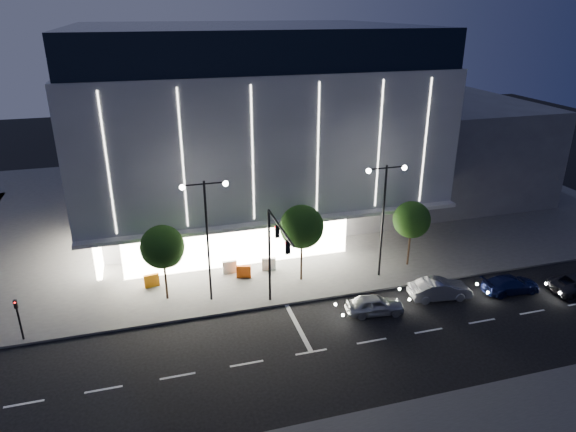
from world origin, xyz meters
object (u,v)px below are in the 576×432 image
(car_second, at_px, (440,289))
(barrier_c, at_px, (244,272))
(street_lamp_west, at_px, (207,224))
(tree_left, at_px, (163,249))
(ped_signal_far, at_px, (18,315))
(barrier_a, at_px, (152,281))
(traffic_mast, at_px, (275,246))
(car_third, at_px, (511,284))
(tree_mid, at_px, (302,229))
(barrier_b, at_px, (230,267))
(car_lead, at_px, (375,305))
(barrier_d, at_px, (269,264))
(tree_right, at_px, (412,222))
(street_lamp_east, at_px, (384,205))

(car_second, bearing_deg, barrier_c, 69.57)
(street_lamp_west, height_order, tree_left, street_lamp_west)
(street_lamp_west, distance_m, ped_signal_far, 12.76)
(tree_left, height_order, barrier_a, tree_left)
(traffic_mast, height_order, car_third, traffic_mast)
(ped_signal_far, distance_m, tree_left, 9.61)
(tree_mid, distance_m, barrier_b, 6.76)
(traffic_mast, distance_m, barrier_c, 6.85)
(tree_left, height_order, car_lead, tree_left)
(barrier_c, bearing_deg, barrier_d, 34.71)
(tree_left, distance_m, tree_right, 19.00)
(traffic_mast, height_order, barrier_b, traffic_mast)
(tree_mid, bearing_deg, traffic_mast, -129.42)
(traffic_mast, bearing_deg, barrier_c, 102.67)
(car_second, xyz_separation_m, barrier_d, (-10.79, 7.29, -0.08))
(street_lamp_west, distance_m, tree_right, 16.19)
(car_lead, distance_m, barrier_d, 9.56)
(ped_signal_far, height_order, car_second, ped_signal_far)
(street_lamp_west, xyz_separation_m, barrier_d, (5.00, 3.19, -5.31))
(barrier_a, height_order, barrier_d, same)
(street_lamp_east, relative_size, car_second, 2.03)
(tree_right, xyz_separation_m, car_lead, (-5.54, -5.66, -3.21))
(car_second, distance_m, barrier_a, 21.01)
(car_lead, bearing_deg, barrier_a, 69.92)
(tree_left, bearing_deg, car_third, -13.39)
(car_third, relative_size, barrier_b, 3.92)
(street_lamp_east, bearing_deg, traffic_mast, -163.52)
(barrier_a, distance_m, barrier_b, 5.96)
(tree_left, bearing_deg, barrier_a, 117.06)
(street_lamp_east, relative_size, barrier_b, 8.18)
(traffic_mast, bearing_deg, barrier_b, 108.26)
(traffic_mast, xyz_separation_m, tree_right, (12.03, 3.68, -1.14))
(barrier_b, bearing_deg, barrier_a, -174.64)
(tree_left, bearing_deg, barrier_c, 14.03)
(traffic_mast, xyz_separation_m, street_lamp_east, (9.00, 2.66, 0.93))
(barrier_c, bearing_deg, tree_mid, -2.78)
(ped_signal_far, relative_size, tree_right, 0.54)
(traffic_mast, relative_size, car_third, 1.64)
(ped_signal_far, bearing_deg, tree_right, 5.14)
(car_second, bearing_deg, barrier_a, 76.75)
(car_second, xyz_separation_m, barrier_a, (-19.78, 7.10, -0.08))
(ped_signal_far, bearing_deg, street_lamp_west, 7.13)
(tree_mid, bearing_deg, barrier_b, 153.57)
(barrier_a, bearing_deg, tree_mid, -19.60)
(car_second, bearing_deg, traffic_mast, 89.54)
(tree_mid, relative_size, barrier_b, 5.59)
(tree_left, relative_size, barrier_c, 5.20)
(street_lamp_west, relative_size, tree_mid, 1.46)
(street_lamp_west, xyz_separation_m, barrier_b, (1.95, 3.54, -5.31))
(tree_left, distance_m, car_third, 25.15)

